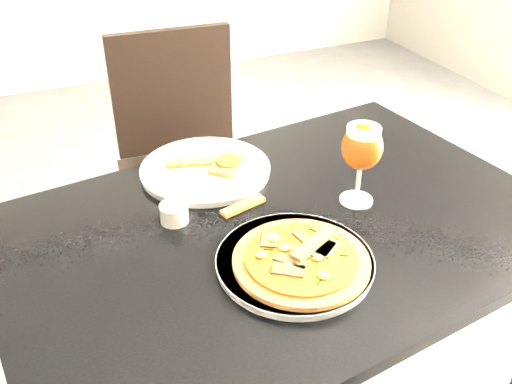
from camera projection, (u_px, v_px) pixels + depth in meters
name	position (u px, v px, depth m)	size (l,w,h in m)	color
dining_table	(282.00, 256.00, 1.29)	(1.29, 0.94, 0.75)	black
chair_far	(186.00, 162.00, 1.94)	(0.46, 0.46, 0.93)	black
plate_main	(295.00, 262.00, 1.12)	(0.31, 0.31, 0.02)	silver
pizza	(301.00, 259.00, 1.10)	(0.27, 0.27, 0.03)	#946323
plate_second	(205.00, 170.00, 1.42)	(0.32, 0.32, 0.02)	silver
crust_scraps	(217.00, 163.00, 1.41)	(0.21, 0.14, 0.02)	#946323
loose_crust	(243.00, 206.00, 1.29)	(0.11, 0.03, 0.01)	#946323
sauce_cup	(174.00, 212.00, 1.23)	(0.06, 0.06, 0.04)	silver
beer_glass	(362.00, 148.00, 1.24)	(0.09, 0.09, 0.19)	white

